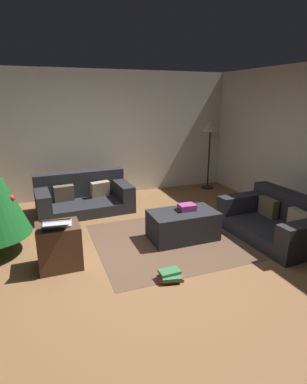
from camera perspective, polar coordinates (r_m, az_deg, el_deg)
ground_plane at (r=4.13m, az=-2.81°, el=-12.87°), size 6.40×6.40×0.00m
rear_partition at (r=6.68m, az=-11.52°, el=10.26°), size 6.40×0.12×2.60m
couch_left at (r=5.99m, az=-12.86°, el=-0.82°), size 1.75×1.02×0.69m
couch_right at (r=5.10m, az=22.04°, el=-4.97°), size 1.06×1.58×0.65m
ottoman at (r=4.70m, az=5.44°, el=-6.10°), size 1.00×0.58×0.43m
gift_box at (r=4.67m, az=6.19°, el=-2.80°), size 0.25×0.20×0.09m
tv_remote at (r=4.62m, az=4.52°, el=-3.45°), size 0.06×0.16×0.02m
side_table at (r=4.09m, az=-17.00°, el=-9.50°), size 0.52×0.44×0.56m
laptop at (r=3.90m, az=-17.47°, el=-5.50°), size 0.38×0.42×0.18m
book_stack at (r=3.75m, az=3.11°, el=-15.20°), size 0.32×0.25×0.12m
corner_lamp at (r=7.17m, az=10.45°, el=10.99°), size 0.36×0.36×1.56m
area_rug at (r=4.78m, az=5.36°, el=-8.44°), size 2.60×2.00×0.01m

